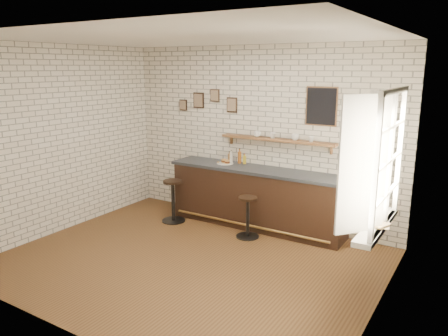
{
  "coord_description": "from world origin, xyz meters",
  "views": [
    {
      "loc": [
        3.38,
        -4.53,
        2.65
      ],
      "look_at": [
        0.01,
        0.9,
        1.16
      ],
      "focal_mm": 35.0,
      "sensor_mm": 36.0,
      "label": 1
    }
  ],
  "objects_px": {
    "ciabatta_sandwich": "(226,161)",
    "bitters_bottle_amber": "(240,157)",
    "shelf_cup_b": "(273,135)",
    "book_upper": "(374,223)",
    "sandwich_plate": "(225,163)",
    "bitters_bottle_brown": "(229,158)",
    "bar_stool_left": "(173,199)",
    "book_lower": "(373,225)",
    "condiment_bottle_yellow": "(245,160)",
    "bar_counter": "(256,198)",
    "shelf_cup_c": "(295,137)",
    "bar_stool_right": "(248,216)",
    "shelf_cup_a": "(257,134)",
    "shelf_cup_d": "(311,139)",
    "bitters_bottle_white": "(231,157)"
  },
  "relations": [
    {
      "from": "bitters_bottle_amber",
      "to": "shelf_cup_d",
      "type": "height_order",
      "value": "shelf_cup_d"
    },
    {
      "from": "bitters_bottle_amber",
      "to": "shelf_cup_b",
      "type": "height_order",
      "value": "shelf_cup_b"
    },
    {
      "from": "sandwich_plate",
      "to": "shelf_cup_c",
      "type": "xyz_separation_m",
      "value": [
        1.21,
        0.17,
        0.54
      ]
    },
    {
      "from": "bitters_bottle_amber",
      "to": "bar_stool_left",
      "type": "bearing_deg",
      "value": -141.16
    },
    {
      "from": "shelf_cup_b",
      "to": "book_upper",
      "type": "relative_size",
      "value": 0.47
    },
    {
      "from": "ciabatta_sandwich",
      "to": "bar_stool_right",
      "type": "bearing_deg",
      "value": -35.51
    },
    {
      "from": "bitters_bottle_white",
      "to": "bar_stool_left",
      "type": "bearing_deg",
      "value": -135.39
    },
    {
      "from": "sandwich_plate",
      "to": "bar_counter",
      "type": "bearing_deg",
      "value": -2.56
    },
    {
      "from": "bitters_bottle_brown",
      "to": "shelf_cup_a",
      "type": "xyz_separation_m",
      "value": [
        0.54,
        0.01,
        0.46
      ]
    },
    {
      "from": "bitters_bottle_white",
      "to": "shelf_cup_a",
      "type": "xyz_separation_m",
      "value": [
        0.5,
        0.01,
        0.45
      ]
    },
    {
      "from": "shelf_cup_c",
      "to": "bitters_bottle_white",
      "type": "bearing_deg",
      "value": 76.86
    },
    {
      "from": "bitters_bottle_brown",
      "to": "shelf_cup_d",
      "type": "bearing_deg",
      "value": 0.34
    },
    {
      "from": "sandwich_plate",
      "to": "shelf_cup_d",
      "type": "relative_size",
      "value": 3.09
    },
    {
      "from": "shelf_cup_c",
      "to": "bar_stool_right",
      "type": "bearing_deg",
      "value": 132.7
    },
    {
      "from": "shelf_cup_c",
      "to": "bar_counter",
      "type": "bearing_deg",
      "value": 95.81
    },
    {
      "from": "bitters_bottle_white",
      "to": "ciabatta_sandwich",
      "type": "bearing_deg",
      "value": -95.71
    },
    {
      "from": "bitters_bottle_amber",
      "to": "bar_stool_right",
      "type": "relative_size",
      "value": 0.4
    },
    {
      "from": "shelf_cup_b",
      "to": "book_lower",
      "type": "height_order",
      "value": "shelf_cup_b"
    },
    {
      "from": "shelf_cup_d",
      "to": "book_lower",
      "type": "relative_size",
      "value": 0.4
    },
    {
      "from": "sandwich_plate",
      "to": "ciabatta_sandwich",
      "type": "relative_size",
      "value": 1.35
    },
    {
      "from": "bitters_bottle_brown",
      "to": "bar_stool_right",
      "type": "relative_size",
      "value": 0.29
    },
    {
      "from": "bitters_bottle_brown",
      "to": "shelf_cup_b",
      "type": "xyz_separation_m",
      "value": [
        0.82,
        0.01,
        0.46
      ]
    },
    {
      "from": "bitters_bottle_brown",
      "to": "condiment_bottle_yellow",
      "type": "distance_m",
      "value": 0.31
    },
    {
      "from": "shelf_cup_a",
      "to": "bitters_bottle_white",
      "type": "bearing_deg",
      "value": 157.42
    },
    {
      "from": "bar_stool_right",
      "to": "book_lower",
      "type": "distance_m",
      "value": 2.42
    },
    {
      "from": "ciabatta_sandwich",
      "to": "bar_stool_right",
      "type": "xyz_separation_m",
      "value": [
        0.73,
        -0.52,
        -0.7
      ]
    },
    {
      "from": "shelf_cup_d",
      "to": "book_lower",
      "type": "bearing_deg",
      "value": -53.16
    },
    {
      "from": "bar_counter",
      "to": "bar_stool_left",
      "type": "xyz_separation_m",
      "value": [
        -1.35,
        -0.54,
        -0.11
      ]
    },
    {
      "from": "bar_stool_right",
      "to": "book_upper",
      "type": "xyz_separation_m",
      "value": [
        2.12,
        -0.98,
        0.6
      ]
    },
    {
      "from": "bar_stool_left",
      "to": "book_lower",
      "type": "bearing_deg",
      "value": -14.91
    },
    {
      "from": "shelf_cup_d",
      "to": "book_upper",
      "type": "distance_m",
      "value": 2.26
    },
    {
      "from": "book_upper",
      "to": "condiment_bottle_yellow",
      "type": "bearing_deg",
      "value": 168.79
    },
    {
      "from": "bitters_bottle_brown",
      "to": "shelf_cup_b",
      "type": "relative_size",
      "value": 1.93
    },
    {
      "from": "bar_counter",
      "to": "ciabatta_sandwich",
      "type": "height_order",
      "value": "ciabatta_sandwich"
    },
    {
      "from": "bitters_bottle_white",
      "to": "bitters_bottle_amber",
      "type": "distance_m",
      "value": 0.17
    },
    {
      "from": "shelf_cup_d",
      "to": "shelf_cup_b",
      "type": "bearing_deg",
      "value": 177.4
    },
    {
      "from": "sandwich_plate",
      "to": "bar_stool_right",
      "type": "xyz_separation_m",
      "value": [
        0.74,
        -0.52,
        -0.66
      ]
    },
    {
      "from": "bitters_bottle_white",
      "to": "shelf_cup_c",
      "type": "xyz_separation_m",
      "value": [
        1.18,
        0.01,
        0.45
      ]
    },
    {
      "from": "sandwich_plate",
      "to": "shelf_cup_b",
      "type": "distance_m",
      "value": 0.98
    },
    {
      "from": "ciabatta_sandwich",
      "to": "bitters_bottle_brown",
      "type": "distance_m",
      "value": 0.17
    },
    {
      "from": "bar_stool_right",
      "to": "shelf_cup_d",
      "type": "xyz_separation_m",
      "value": [
        0.73,
        0.69,
        1.19
      ]
    },
    {
      "from": "bitters_bottle_amber",
      "to": "shelf_cup_b",
      "type": "bearing_deg",
      "value": 0.81
    },
    {
      "from": "condiment_bottle_yellow",
      "to": "shelf_cup_d",
      "type": "xyz_separation_m",
      "value": [
        1.18,
        0.01,
        0.46
      ]
    },
    {
      "from": "ciabatta_sandwich",
      "to": "bitters_bottle_amber",
      "type": "xyz_separation_m",
      "value": [
        0.18,
        0.16,
        0.06
      ]
    },
    {
      "from": "bar_stool_left",
      "to": "book_upper",
      "type": "xyz_separation_m",
      "value": [
        3.58,
        -0.94,
        0.56
      ]
    },
    {
      "from": "ciabatta_sandwich",
      "to": "condiment_bottle_yellow",
      "type": "height_order",
      "value": "condiment_bottle_yellow"
    },
    {
      "from": "bar_stool_right",
      "to": "condiment_bottle_yellow",
      "type": "bearing_deg",
      "value": 123.23
    },
    {
      "from": "sandwich_plate",
      "to": "bitters_bottle_brown",
      "type": "relative_size",
      "value": 1.46
    },
    {
      "from": "condiment_bottle_yellow",
      "to": "shelf_cup_d",
      "type": "distance_m",
      "value": 1.27
    },
    {
      "from": "ciabatta_sandwich",
      "to": "shelf_cup_d",
      "type": "bearing_deg",
      "value": 6.72
    }
  ]
}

